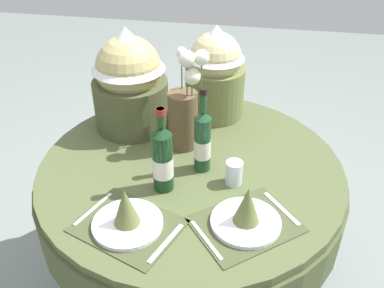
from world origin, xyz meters
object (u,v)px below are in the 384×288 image
(gift_tub_back_centre, at_px, (215,69))
(dining_table, at_px, (191,191))
(place_setting_right, at_px, (246,214))
(flower_vase, at_px, (185,110))
(wine_bottle_left, at_px, (163,159))
(gift_tub_back_left, at_px, (129,77))
(wine_bottle_centre, at_px, (202,141))
(tumbler_near_left, at_px, (234,173))
(place_setting_left, at_px, (127,216))

(gift_tub_back_centre, bearing_deg, dining_table, -94.71)
(place_setting_right, bearing_deg, dining_table, 129.13)
(flower_vase, relative_size, wine_bottle_left, 1.29)
(gift_tub_back_centre, bearing_deg, gift_tub_back_left, -153.69)
(place_setting_right, xyz_separation_m, gift_tub_back_left, (-0.57, 0.56, 0.20))
(gift_tub_back_centre, bearing_deg, wine_bottle_centre, -88.20)
(wine_bottle_left, bearing_deg, gift_tub_back_left, 120.56)
(tumbler_near_left, height_order, gift_tub_back_left, gift_tub_back_left)
(gift_tub_back_left, height_order, gift_tub_back_centre, gift_tub_back_left)
(place_setting_left, relative_size, tumbler_near_left, 4.26)
(place_setting_left, distance_m, gift_tub_back_left, 0.69)
(dining_table, xyz_separation_m, place_setting_right, (0.25, -0.30, 0.19))
(wine_bottle_left, bearing_deg, wine_bottle_centre, 49.38)
(place_setting_right, xyz_separation_m, tumbler_near_left, (-0.06, 0.22, 0.00))
(place_setting_left, distance_m, tumbler_near_left, 0.44)
(dining_table, bearing_deg, gift_tub_back_centre, 85.29)
(wine_bottle_left, relative_size, gift_tub_back_left, 0.73)
(wine_bottle_left, bearing_deg, flower_vase, 85.43)
(flower_vase, height_order, wine_bottle_left, flower_vase)
(place_setting_left, height_order, wine_bottle_centre, wine_bottle_centre)
(dining_table, relative_size, place_setting_left, 3.07)
(place_setting_left, xyz_separation_m, gift_tub_back_left, (-0.17, 0.64, 0.20))
(tumbler_near_left, distance_m, gift_tub_back_left, 0.64)
(place_setting_left, height_order, gift_tub_back_centre, gift_tub_back_centre)
(place_setting_right, distance_m, flower_vase, 0.54)
(flower_vase, xyz_separation_m, gift_tub_back_centre, (0.09, 0.30, 0.06))
(place_setting_left, xyz_separation_m, gift_tub_back_centre, (0.18, 0.82, 0.19))
(place_setting_right, relative_size, tumbler_near_left, 4.44)
(wine_bottle_centre, bearing_deg, place_setting_right, -55.50)
(dining_table, distance_m, place_setting_right, 0.43)
(place_setting_left, bearing_deg, gift_tub_back_centre, 77.48)
(wine_bottle_centre, xyz_separation_m, tumbler_near_left, (0.13, -0.07, -0.08))
(place_setting_left, bearing_deg, flower_vase, 79.50)
(gift_tub_back_left, relative_size, gift_tub_back_centre, 1.06)
(place_setting_right, relative_size, gift_tub_back_centre, 0.97)
(dining_table, height_order, gift_tub_back_centre, gift_tub_back_centre)
(tumbler_near_left, relative_size, gift_tub_back_centre, 0.22)
(tumbler_near_left, relative_size, gift_tub_back_left, 0.21)
(flower_vase, bearing_deg, gift_tub_back_centre, 74.08)
(place_setting_left, relative_size, gift_tub_back_left, 0.88)
(place_setting_left, height_order, wine_bottle_left, wine_bottle_left)
(wine_bottle_centre, relative_size, gift_tub_back_left, 0.76)
(place_setting_right, relative_size, wine_bottle_centre, 1.20)
(place_setting_right, height_order, wine_bottle_centre, wine_bottle_centre)
(place_setting_left, height_order, gift_tub_back_left, gift_tub_back_left)
(dining_table, relative_size, flower_vase, 2.86)
(gift_tub_back_left, xyz_separation_m, gift_tub_back_centre, (0.36, 0.18, -0.01))
(dining_table, xyz_separation_m, gift_tub_back_left, (-0.32, 0.26, 0.39))
(wine_bottle_left, bearing_deg, dining_table, 65.43)
(flower_vase, bearing_deg, place_setting_left, -100.50)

